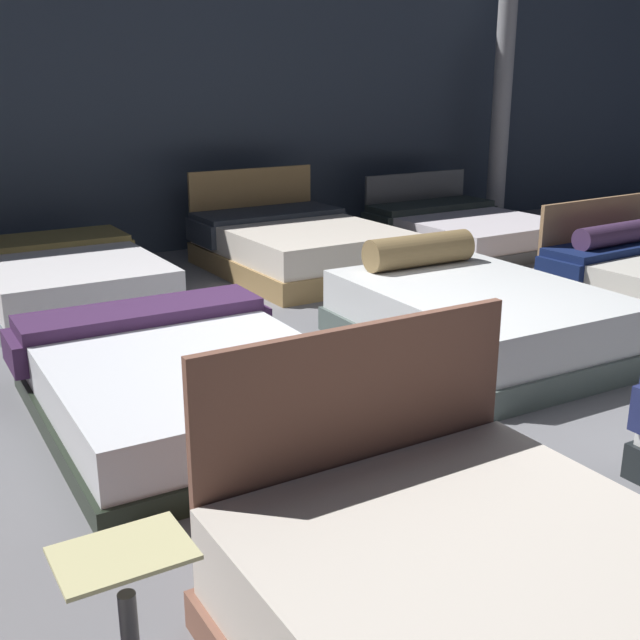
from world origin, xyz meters
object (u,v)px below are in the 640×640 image
object	(u,v)px
bed_5	(183,382)
bed_10	(297,246)
bed_6	(475,317)
support_pillar	(502,91)
bed_9	(66,278)
bed_11	(464,230)

from	to	relation	value
bed_5	bed_10	distance (m)	3.66
bed_6	support_pillar	size ratio (longest dim) A/B	0.59
bed_9	bed_10	distance (m)	2.33
bed_10	bed_6	bearing A→B (deg)	-92.70
bed_5	bed_9	bearing A→B (deg)	90.72
bed_6	support_pillar	xyz separation A→B (m)	(3.74, 3.80, 1.50)
bed_6	bed_11	bearing A→B (deg)	51.64
bed_6	support_pillar	bearing A→B (deg)	46.81
bed_5	bed_6	xyz separation A→B (m)	(2.26, 0.01, 0.04)
support_pillar	bed_10	bearing A→B (deg)	-164.66
bed_6	bed_9	size ratio (longest dim) A/B	0.96
bed_6	bed_9	world-z (taller)	bed_6
bed_9	bed_10	world-z (taller)	bed_10
bed_5	bed_6	size ratio (longest dim) A/B	1.01
bed_6	bed_9	bearing A→B (deg)	129.91
bed_6	support_pillar	world-z (taller)	support_pillar
support_pillar	bed_5	bearing A→B (deg)	-147.55
bed_10	bed_11	distance (m)	2.32
bed_9	support_pillar	size ratio (longest dim) A/B	0.62
bed_9	support_pillar	bearing A→B (deg)	8.93
bed_6	bed_5	bearing A→B (deg)	-178.30
bed_5	bed_6	world-z (taller)	bed_6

